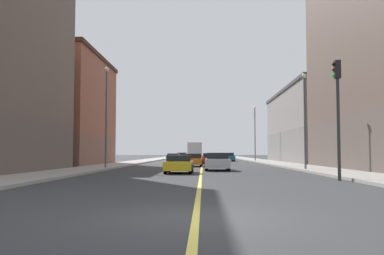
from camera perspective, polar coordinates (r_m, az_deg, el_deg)
The scene contains 18 objects.
ground_plane at distance 9.01m, azimuth 0.54°, elevation -12.20°, with size 400.00×400.00×0.00m, color #333437.
sidewalk_left at distance 58.57m, azimuth 10.20°, elevation -4.62°, with size 3.46×168.00×0.15m, color #9E9B93.
sidewalk_right at distance 58.62m, azimuth -7.33°, elevation -4.65°, with size 3.46×168.00×0.15m, color #9E9B93.
lane_center_stripe at distance 57.92m, azimuth 1.43°, elevation -4.76°, with size 0.16×154.00×0.01m, color #E5D14C.
building_left_mid at distance 58.30m, azimuth 17.87°, elevation 0.18°, with size 12.07×25.62×9.69m.
building_right_midblock at distance 46.74m, azimuth -19.34°, elevation 2.20°, with size 12.07×15.16×11.55m.
traffic_light_left_near at distance 21.72m, azimuth 19.28°, elevation 3.28°, with size 0.40×0.32×5.91m.
street_lamp_left_near at distance 32.47m, azimuth 15.14°, elevation 2.22°, with size 0.36×0.36×7.17m.
street_lamp_right_near at distance 34.75m, azimuth -11.63°, elevation 2.70°, with size 0.36×0.36×8.19m.
street_lamp_left_far at distance 62.31m, azimuth 8.60°, elevation -0.10°, with size 0.36×0.36×8.00m.
car_black at distance 76.48m, azimuth -1.35°, elevation -3.95°, with size 1.85×3.92×1.31m.
car_teal at distance 64.02m, azimuth 4.95°, elevation -4.05°, with size 1.98×4.14×1.31m.
car_orange at distance 40.84m, azimuth 0.08°, elevation -4.49°, with size 2.01×4.46×1.24m.
car_yellow at distance 27.65m, azimuth -1.77°, elevation -5.02°, with size 1.83×3.92×1.19m.
car_white at distance 59.36m, azimuth -2.56°, elevation -4.16°, with size 1.87×4.25×1.21m.
car_silver at distance 31.92m, azimuth 3.47°, elevation -4.68°, with size 1.93×4.50×1.34m.
car_red at distance 50.72m, azimuth 2.47°, elevation -4.25°, with size 1.96×4.33×1.27m.
box_truck at distance 67.31m, azimuth 0.42°, elevation -3.25°, with size 2.31×6.98×2.90m.
Camera 1 is at (0.16, -8.90, 1.38)m, focal length 39.04 mm.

